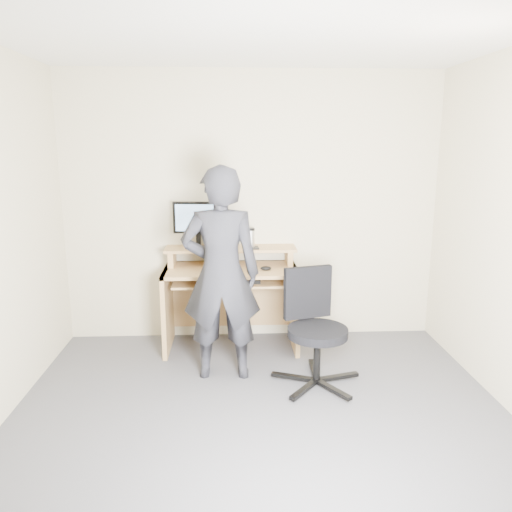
{
  "coord_description": "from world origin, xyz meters",
  "views": [
    {
      "loc": [
        -0.18,
        -2.9,
        1.85
      ],
      "look_at": [
        0.01,
        1.05,
        0.95
      ],
      "focal_mm": 35.0,
      "sensor_mm": 36.0,
      "label": 1
    }
  ],
  "objects": [
    {
      "name": "desk",
      "position": [
        -0.2,
        1.53,
        0.55
      ],
      "size": [
        1.2,
        0.6,
        0.91
      ],
      "color": "tan",
      "rests_on": "ground"
    },
    {
      "name": "mouse",
      "position": [
        0.11,
        1.35,
        0.77
      ],
      "size": [
        0.11,
        0.08,
        0.04
      ],
      "primitive_type": "ellipsoid",
      "rotation": [
        0.0,
        0.0,
        0.13
      ],
      "color": "black",
      "rests_on": "desk"
    },
    {
      "name": "monitor",
      "position": [
        -0.49,
        1.57,
        1.16
      ],
      "size": [
        0.45,
        0.13,
        0.42
      ],
      "rotation": [
        0.0,
        0.0,
        -0.09
      ],
      "color": "black",
      "rests_on": "desk"
    },
    {
      "name": "external_drive",
      "position": [
        -0.28,
        1.62,
        1.01
      ],
      "size": [
        0.09,
        0.14,
        0.2
      ],
      "primitive_type": "cube",
      "rotation": [
        0.0,
        0.0,
        -0.13
      ],
      "color": "black",
      "rests_on": "desk"
    },
    {
      "name": "smartphone",
      "position": [
        0.02,
        1.55,
        0.92
      ],
      "size": [
        0.08,
        0.13,
        0.01
      ],
      "primitive_type": "cube",
      "rotation": [
        0.0,
        0.0,
        0.05
      ],
      "color": "black",
      "rests_on": "desk"
    },
    {
      "name": "ground",
      "position": [
        0.0,
        0.0,
        0.0
      ],
      "size": [
        3.5,
        3.5,
        0.0
      ],
      "primitive_type": "plane",
      "color": "#55555B",
      "rests_on": "ground"
    },
    {
      "name": "charger",
      "position": [
        -0.41,
        1.54,
        0.93
      ],
      "size": [
        0.06,
        0.05,
        0.03
      ],
      "primitive_type": "cube",
      "rotation": [
        0.0,
        0.0,
        0.32
      ],
      "color": "black",
      "rests_on": "desk"
    },
    {
      "name": "office_chair",
      "position": [
        0.44,
        0.72,
        0.48
      ],
      "size": [
        0.7,
        0.68,
        0.88
      ],
      "rotation": [
        0.0,
        0.0,
        0.27
      ],
      "color": "black",
      "rests_on": "ground"
    },
    {
      "name": "ceiling",
      "position": [
        0.0,
        0.0,
        2.5
      ],
      "size": [
        3.5,
        3.5,
        0.02
      ],
      "primitive_type": "cube",
      "color": "white",
      "rests_on": "back_wall"
    },
    {
      "name": "travel_mug",
      "position": [
        -0.02,
        1.57,
        0.99
      ],
      "size": [
        0.09,
        0.09,
        0.16
      ],
      "primitive_type": "cylinder",
      "rotation": [
        0.0,
        0.0,
        -0.33
      ],
      "color": "silver",
      "rests_on": "desk"
    },
    {
      "name": "back_wall",
      "position": [
        0.0,
        1.75,
        1.25
      ],
      "size": [
        3.5,
        0.02,
        2.5
      ],
      "primitive_type": "cube",
      "color": "beige",
      "rests_on": "ground"
    },
    {
      "name": "headphones",
      "position": [
        -0.28,
        1.64,
        0.92
      ],
      "size": [
        0.18,
        0.18,
        0.06
      ],
      "primitive_type": "torus",
      "rotation": [
        0.26,
        0.0,
        0.14
      ],
      "color": "silver",
      "rests_on": "desk"
    },
    {
      "name": "person",
      "position": [
        -0.28,
        0.87,
        0.85
      ],
      "size": [
        0.62,
        0.41,
        1.69
      ],
      "primitive_type": "imported",
      "rotation": [
        0.0,
        0.0,
        3.14
      ],
      "color": "black",
      "rests_on": "ground"
    },
    {
      "name": "keyboard",
      "position": [
        -0.17,
        1.36,
        0.67
      ],
      "size": [
        0.47,
        0.2,
        0.03
      ],
      "primitive_type": "cube",
      "rotation": [
        0.0,
        0.0,
        -0.05
      ],
      "color": "black",
      "rests_on": "desk"
    }
  ]
}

